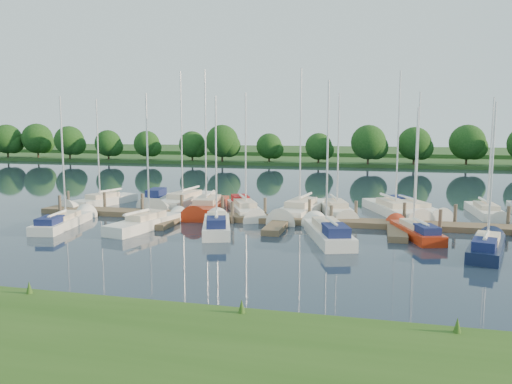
% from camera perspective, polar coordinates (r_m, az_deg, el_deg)
% --- Properties ---
extents(ground, '(260.00, 260.00, 0.00)m').
position_cam_1_polar(ground, '(29.49, 0.32, -6.34)').
color(ground, '#192232').
rests_on(ground, ground).
extents(near_bank, '(90.00, 10.00, 0.50)m').
position_cam_1_polar(near_bank, '(15.20, -14.72, -19.35)').
color(near_bank, '#254A15').
rests_on(near_bank, ground).
extents(dock, '(40.00, 6.00, 0.40)m').
position_cam_1_polar(dock, '(36.43, 3.00, -3.36)').
color(dock, brown).
rests_on(dock, ground).
extents(mooring_pilings, '(38.24, 2.84, 2.00)m').
position_cam_1_polar(mooring_pilings, '(37.45, 3.33, -2.44)').
color(mooring_pilings, '#473D33').
rests_on(mooring_pilings, ground).
extents(far_shore, '(180.00, 30.00, 0.60)m').
position_cam_1_polar(far_shore, '(103.29, 10.06, 3.62)').
color(far_shore, '#22471B').
rests_on(far_shore, ground).
extents(distant_hill, '(220.00, 40.00, 1.40)m').
position_cam_1_polar(distant_hill, '(128.18, 10.81, 4.51)').
color(distant_hill, '#305123').
rests_on(distant_hill, ground).
extents(treeline, '(146.27, 9.16, 8.01)m').
position_cam_1_polar(treeline, '(89.86, 14.21, 5.40)').
color(treeline, '#38281C').
rests_on(treeline, ground).
extents(sailboat_n_0, '(3.48, 7.72, 9.85)m').
position_cam_1_polar(sailboat_n_0, '(47.16, -17.16, -1.11)').
color(sailboat_n_0, white).
rests_on(sailboat_n_0, ground).
extents(motorboat, '(2.18, 5.64, 1.63)m').
position_cam_1_polar(motorboat, '(47.16, -11.41, -0.84)').
color(motorboat, white).
rests_on(motorboat, ground).
extents(sailboat_n_2, '(3.02, 9.75, 12.27)m').
position_cam_1_polar(sailboat_n_2, '(45.51, -8.22, -1.15)').
color(sailboat_n_2, white).
rests_on(sailboat_n_2, ground).
extents(sailboat_n_3, '(3.24, 9.54, 12.02)m').
position_cam_1_polar(sailboat_n_3, '(41.82, -5.61, -1.87)').
color(sailboat_n_3, '#A7270F').
rests_on(sailboat_n_3, ground).
extents(sailboat_n_4, '(4.63, 7.64, 10.09)m').
position_cam_1_polar(sailboat_n_4, '(40.52, -1.29, -2.07)').
color(sailboat_n_4, white).
rests_on(sailboat_n_4, ground).
extents(sailboat_n_5, '(3.41, 9.48, 11.99)m').
position_cam_1_polar(sailboat_n_5, '(40.23, 5.13, -2.23)').
color(sailboat_n_5, white).
rests_on(sailboat_n_5, ground).
extents(sailboat_n_6, '(3.60, 7.87, 10.08)m').
position_cam_1_polar(sailboat_n_6, '(40.76, 9.15, -2.17)').
color(sailboat_n_6, white).
rests_on(sailboat_n_6, ground).
extents(sailboat_n_7, '(4.93, 9.20, 11.78)m').
position_cam_1_polar(sailboat_n_7, '(41.69, 15.51, -2.14)').
color(sailboat_n_7, white).
rests_on(sailboat_n_7, ground).
extents(sailboat_n_8, '(4.76, 7.81, 10.12)m').
position_cam_1_polar(sailboat_n_8, '(43.14, 17.49, -1.86)').
color(sailboat_n_8, white).
rests_on(sailboat_n_8, ground).
extents(sailboat_n_9, '(2.19, 7.61, 9.66)m').
position_cam_1_polar(sailboat_n_9, '(43.54, 24.82, -2.17)').
color(sailboat_n_9, white).
rests_on(sailboat_n_9, ground).
extents(sailboat_s_0, '(2.83, 7.55, 9.47)m').
position_cam_1_polar(sailboat_s_0, '(37.98, -21.13, -3.25)').
color(sailboat_s_0, white).
rests_on(sailboat_s_0, ground).
extents(sailboat_s_1, '(3.12, 7.56, 9.71)m').
position_cam_1_polar(sailboat_s_1, '(35.63, -12.35, -3.64)').
color(sailboat_s_1, white).
rests_on(sailboat_s_1, ground).
extents(sailboat_s_2, '(3.53, 7.31, 9.51)m').
position_cam_1_polar(sailboat_s_2, '(33.88, -4.52, -3.97)').
color(sailboat_s_2, white).
rests_on(sailboat_s_2, ground).
extents(sailboat_s_3, '(3.92, 8.00, 10.34)m').
position_cam_1_polar(sailboat_s_3, '(31.80, 8.18, -4.78)').
color(sailboat_s_3, white).
rests_on(sailboat_s_3, ground).
extents(sailboat_s_4, '(3.23, 6.68, 8.59)m').
position_cam_1_polar(sailboat_s_4, '(33.76, 17.75, -4.39)').
color(sailboat_s_4, '#A7270F').
rests_on(sailboat_s_4, ground).
extents(sailboat_s_5, '(3.06, 6.81, 8.76)m').
position_cam_1_polar(sailboat_s_5, '(30.79, 24.86, -5.84)').
color(sailboat_s_5, '#0F1834').
rests_on(sailboat_s_5, ground).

